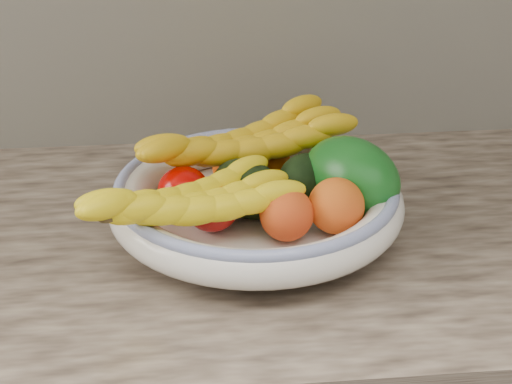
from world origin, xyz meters
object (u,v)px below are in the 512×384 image
Objects in this scene: fruit_bowl at (256,200)px; green_mango at (351,177)px; banana_bunch_back at (244,149)px; banana_bunch_front at (189,208)px.

green_mango is (0.13, -0.00, 0.03)m from fruit_bowl.
banana_bunch_front is (-0.08, -0.15, -0.01)m from banana_bunch_back.
green_mango reaches higher than banana_bunch_front.
banana_bunch_back is (-0.13, 0.08, 0.01)m from green_mango.
banana_bunch_front is (-0.09, -0.08, 0.03)m from fruit_bowl.
green_mango reaches higher than fruit_bowl.
fruit_bowl is at bearing 144.62° from green_mango.
banana_bunch_back is at bearing 114.94° from green_mango.
banana_bunch_front is at bearing -139.19° from fruit_bowl.
fruit_bowl is 0.13m from green_mango.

